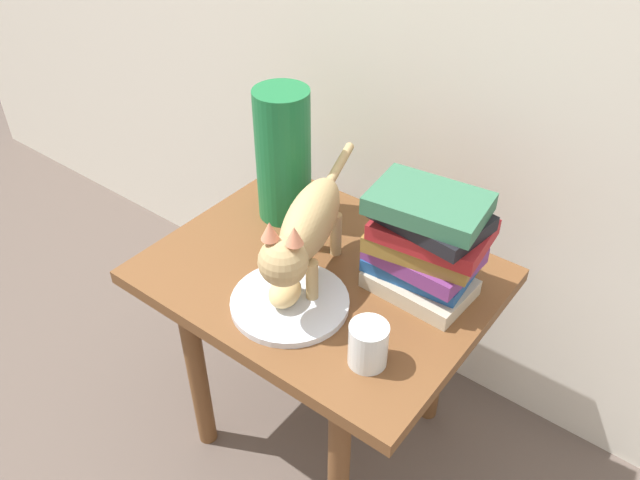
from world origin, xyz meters
TOP-DOWN VIEW (x-y plane):
  - ground_plane at (0.00, 0.00)m, footprint 6.00×6.00m
  - side_table at (0.00, 0.00)m, footprint 0.69×0.53m
  - plate at (0.02, -0.12)m, footprint 0.23×0.23m
  - bread_roll at (0.01, -0.13)m, footprint 0.08×0.09m
  - cat at (-0.00, -0.04)m, footprint 0.20×0.46m
  - book_stack at (0.19, 0.08)m, footprint 0.24×0.18m
  - green_vase at (-0.19, 0.12)m, footprint 0.12×0.12m
  - candle_jar at (0.22, -0.14)m, footprint 0.07×0.07m

SIDE VIEW (x-z plane):
  - ground_plane at x=0.00m, z-range 0.00..0.00m
  - side_table at x=0.00m, z-range 0.18..0.69m
  - plate at x=0.02m, z-range 0.52..0.53m
  - candle_jar at x=0.22m, z-range 0.51..0.60m
  - bread_roll at x=0.01m, z-range 0.53..0.58m
  - book_stack at x=0.19m, z-range 0.52..0.74m
  - cat at x=0.00m, z-range 0.54..0.76m
  - green_vase at x=-0.19m, z-range 0.52..0.82m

